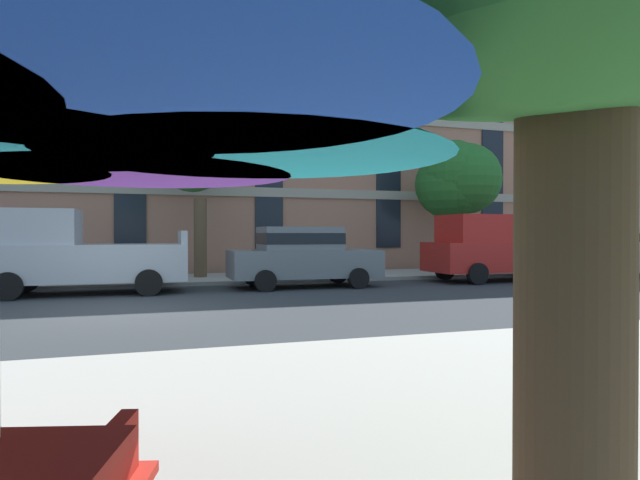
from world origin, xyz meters
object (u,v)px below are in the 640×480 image
at_px(pickup_silver, 75,255).
at_px(pickup_red, 495,250).
at_px(street_tree_middle, 195,163).
at_px(street_tree_right, 457,181).
at_px(sedan_gray, 303,255).

height_order(pickup_silver, pickup_red, same).
xyz_separation_m(pickup_silver, street_tree_middle, (3.33, 3.38, 2.96)).
bearing_deg(street_tree_middle, street_tree_right, -1.24).
distance_m(pickup_red, street_tree_middle, 10.52).
distance_m(pickup_silver, street_tree_middle, 5.59).
bearing_deg(sedan_gray, street_tree_right, 23.69).
xyz_separation_m(pickup_red, street_tree_right, (0.51, 3.16, 2.65)).
bearing_deg(street_tree_right, street_tree_middle, 178.76).
relative_size(pickup_silver, sedan_gray, 1.16).
bearing_deg(street_tree_middle, pickup_red, -19.55).
distance_m(pickup_silver, pickup_red, 12.85).
distance_m(pickup_silver, sedan_gray, 6.15).
relative_size(pickup_silver, pickup_red, 1.00).
bearing_deg(pickup_silver, pickup_red, 0.00).
bearing_deg(street_tree_middle, pickup_silver, -134.62).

